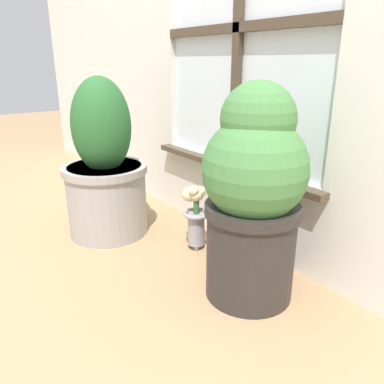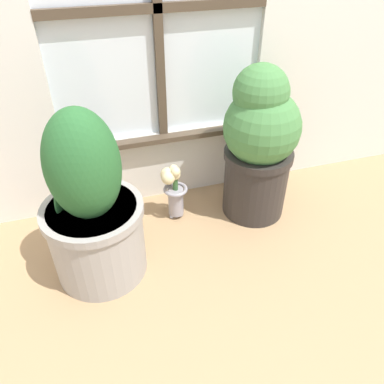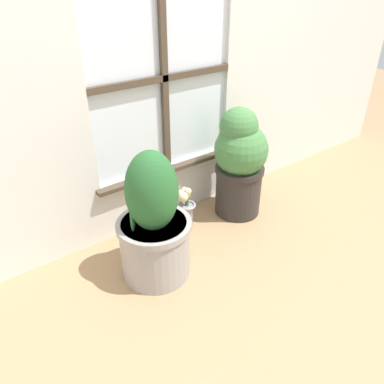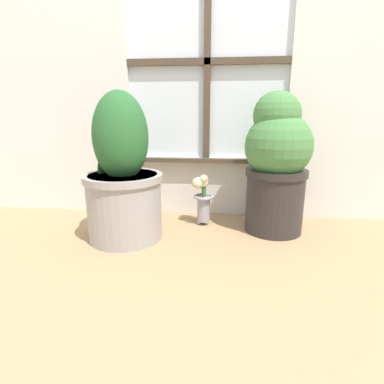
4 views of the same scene
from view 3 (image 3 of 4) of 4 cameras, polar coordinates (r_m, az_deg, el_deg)
The scene contains 4 objects.
ground_plane at distance 2.07m, azimuth 6.51°, elevation -10.85°, with size 10.00×10.00×0.00m, color tan.
potted_plant_left at distance 1.84m, azimuth -5.85°, elevation -5.21°, with size 0.37×0.37×0.69m.
potted_plant_right at distance 2.31m, azimuth 7.28°, elevation 4.63°, with size 0.33×0.33×0.70m.
flower_vase at distance 2.23m, azimuth -1.04°, elevation -1.95°, with size 0.12×0.11×0.28m.
Camera 3 is at (-1.11, -1.09, 1.37)m, focal length 35.00 mm.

